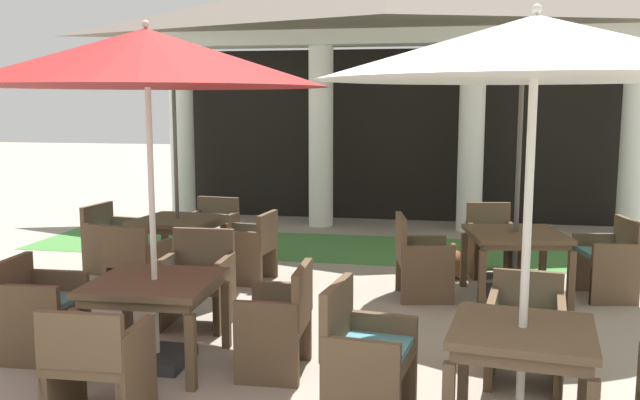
{
  "coord_description": "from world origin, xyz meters",
  "views": [
    {
      "loc": [
        0.9,
        -2.16,
        2.12
      ],
      "look_at": [
        -0.37,
        4.54,
        1.13
      ],
      "focal_mm": 38.44,
      "sensor_mm": 36.0,
      "label": 1
    }
  ],
  "objects_px": {
    "patio_umbrella_far_back": "(535,51)",
    "patio_chair_near_foreground_north": "(197,282)",
    "patio_table_mid_left": "(515,240)",
    "patio_umbrella_mid_left": "(523,54)",
    "patio_chair_mid_right_west": "(112,239)",
    "patio_table_far_back": "(522,344)",
    "terracotta_urn": "(453,263)",
    "patio_chair_mid_right_north": "(212,230)",
    "patio_umbrella_near_foreground": "(147,60)",
    "patio_chair_near_foreground_east": "(279,322)",
    "patio_chair_mid_right_east": "(249,248)",
    "patio_chair_far_back_north": "(525,331)",
    "patio_chair_mid_left_west": "(421,260)",
    "patio_chair_near_foreground_south": "(97,363)",
    "patio_chair_mid_left_east": "(608,260)",
    "patio_chair_mid_right_south": "(136,262)",
    "patio_chair_far_back_west": "(365,357)",
    "patio_table_near_foreground": "(155,291)",
    "patio_umbrella_mid_right": "(173,66)",
    "patio_chair_mid_left_north": "(492,242)",
    "patio_table_mid_right": "(178,226)",
    "patio_chair_near_foreground_west": "(40,309)"
  },
  "relations": [
    {
      "from": "patio_table_mid_left",
      "to": "patio_chair_mid_right_south",
      "type": "height_order",
      "value": "patio_chair_mid_right_south"
    },
    {
      "from": "patio_chair_near_foreground_east",
      "to": "patio_chair_near_foreground_west",
      "type": "relative_size",
      "value": 1.02
    },
    {
      "from": "patio_umbrella_near_foreground",
      "to": "patio_chair_far_back_west",
      "type": "xyz_separation_m",
      "value": [
        1.78,
        -0.64,
        -2.0
      ]
    },
    {
      "from": "patio_table_mid_left",
      "to": "patio_chair_far_back_north",
      "type": "xyz_separation_m",
      "value": [
        -0.12,
        -2.3,
        -0.24
      ]
    },
    {
      "from": "patio_umbrella_mid_right",
      "to": "patio_chair_far_back_west",
      "type": "height_order",
      "value": "patio_umbrella_mid_right"
    },
    {
      "from": "patio_chair_near_foreground_north",
      "to": "patio_chair_far_back_north",
      "type": "height_order",
      "value": "patio_chair_near_foreground_north"
    },
    {
      "from": "patio_umbrella_mid_left",
      "to": "terracotta_urn",
      "type": "relative_size",
      "value": 6.81
    },
    {
      "from": "patio_chair_mid_left_west",
      "to": "patio_chair_far_back_north",
      "type": "relative_size",
      "value": 1.12
    },
    {
      "from": "patio_table_mid_right",
      "to": "patio_chair_near_foreground_north",
      "type": "bearing_deg",
      "value": -62.43
    },
    {
      "from": "patio_chair_mid_right_south",
      "to": "patio_table_near_foreground",
      "type": "bearing_deg",
      "value": -53.59
    },
    {
      "from": "patio_table_far_back",
      "to": "patio_chair_far_back_north",
      "type": "height_order",
      "value": "patio_chair_far_back_north"
    },
    {
      "from": "patio_table_near_foreground",
      "to": "patio_chair_far_back_north",
      "type": "height_order",
      "value": "patio_chair_far_back_north"
    },
    {
      "from": "terracotta_urn",
      "to": "patio_chair_near_foreground_south",
      "type": "bearing_deg",
      "value": -118.82
    },
    {
      "from": "patio_table_near_foreground",
      "to": "patio_chair_near_foreground_north",
      "type": "distance_m",
      "value": 1.04
    },
    {
      "from": "patio_chair_mid_right_west",
      "to": "patio_table_far_back",
      "type": "height_order",
      "value": "patio_chair_mid_right_west"
    },
    {
      "from": "patio_chair_near_foreground_south",
      "to": "patio_chair_near_foreground_east",
      "type": "xyz_separation_m",
      "value": [
        0.98,
        1.04,
        0.0
      ]
    },
    {
      "from": "patio_table_mid_left",
      "to": "patio_chair_far_back_west",
      "type": "distance_m",
      "value": 3.39
    },
    {
      "from": "patio_chair_mid_left_east",
      "to": "patio_chair_mid_right_west",
      "type": "bearing_deg",
      "value": 77.97
    },
    {
      "from": "patio_chair_mid_left_west",
      "to": "patio_chair_mid_right_south",
      "type": "distance_m",
      "value": 3.1
    },
    {
      "from": "patio_table_near_foreground",
      "to": "patio_chair_mid_right_east",
      "type": "bearing_deg",
      "value": 90.08
    },
    {
      "from": "patio_chair_mid_left_east",
      "to": "patio_chair_far_back_west",
      "type": "bearing_deg",
      "value": 135.67
    },
    {
      "from": "patio_chair_near_foreground_north",
      "to": "patio_umbrella_mid_left",
      "type": "xyz_separation_m",
      "value": [
        3.05,
        1.49,
        2.19
      ]
    },
    {
      "from": "patio_table_far_back",
      "to": "terracotta_urn",
      "type": "height_order",
      "value": "patio_table_far_back"
    },
    {
      "from": "patio_chair_near_foreground_west",
      "to": "patio_umbrella_mid_right",
      "type": "xyz_separation_m",
      "value": [
        0.07,
        2.78,
        2.12
      ]
    },
    {
      "from": "patio_table_near_foreground",
      "to": "patio_table_mid_left",
      "type": "relative_size",
      "value": 0.88
    },
    {
      "from": "patio_chair_mid_right_north",
      "to": "terracotta_urn",
      "type": "bearing_deg",
      "value": 178.51
    },
    {
      "from": "patio_chair_near_foreground_north",
      "to": "patio_umbrella_near_foreground",
      "type": "bearing_deg",
      "value": 90.0
    },
    {
      "from": "patio_chair_near_foreground_north",
      "to": "patio_umbrella_mid_left",
      "type": "relative_size",
      "value": 0.3
    },
    {
      "from": "patio_table_far_back",
      "to": "patio_umbrella_mid_right",
      "type": "bearing_deg",
      "value": 136.43
    },
    {
      "from": "patio_umbrella_mid_left",
      "to": "patio_table_near_foreground",
      "type": "bearing_deg",
      "value": -140.23
    },
    {
      "from": "patio_chair_mid_right_south",
      "to": "patio_chair_near_foreground_north",
      "type": "bearing_deg",
      "value": -31.81
    },
    {
      "from": "patio_chair_near_foreground_north",
      "to": "patio_chair_mid_right_north",
      "type": "xyz_separation_m",
      "value": [
        -0.8,
        2.67,
        -0.02
      ]
    },
    {
      "from": "patio_umbrella_mid_right",
      "to": "patio_chair_far_back_west",
      "type": "relative_size",
      "value": 3.02
    },
    {
      "from": "patio_chair_mid_right_south",
      "to": "patio_chair_far_back_north",
      "type": "xyz_separation_m",
      "value": [
        3.94,
        -1.61,
        0.01
      ]
    },
    {
      "from": "patio_umbrella_near_foreground",
      "to": "patio_chair_mid_left_west",
      "type": "height_order",
      "value": "patio_umbrella_near_foreground"
    },
    {
      "from": "patio_umbrella_mid_right",
      "to": "patio_umbrella_far_back",
      "type": "distance_m",
      "value": 5.11
    },
    {
      "from": "patio_chair_mid_left_north",
      "to": "patio_chair_far_back_west",
      "type": "relative_size",
      "value": 0.94
    },
    {
      "from": "patio_table_mid_left",
      "to": "patio_umbrella_mid_left",
      "type": "distance_m",
      "value": 1.97
    },
    {
      "from": "patio_chair_far_back_north",
      "to": "patio_chair_far_back_west",
      "type": "relative_size",
      "value": 0.88
    },
    {
      "from": "patio_umbrella_far_back",
      "to": "patio_chair_near_foreground_north",
      "type": "bearing_deg",
      "value": 147.41
    },
    {
      "from": "patio_chair_near_foreground_south",
      "to": "patio_table_mid_left",
      "type": "relative_size",
      "value": 0.71
    },
    {
      "from": "patio_table_mid_right",
      "to": "patio_chair_mid_right_north",
      "type": "distance_m",
      "value": 0.97
    },
    {
      "from": "patio_chair_far_back_north",
      "to": "patio_table_mid_left",
      "type": "bearing_deg",
      "value": -85.45
    },
    {
      "from": "patio_umbrella_near_foreground",
      "to": "patio_chair_near_foreground_east",
      "type": "relative_size",
      "value": 3.26
    },
    {
      "from": "patio_chair_mid_left_west",
      "to": "patio_umbrella_near_foreground",
      "type": "bearing_deg",
      "value": -51.36
    },
    {
      "from": "patio_chair_near_foreground_east",
      "to": "patio_chair_mid_right_east",
      "type": "distance_m",
      "value": 2.8
    },
    {
      "from": "patio_chair_mid_left_west",
      "to": "patio_umbrella_far_back",
      "type": "height_order",
      "value": "patio_umbrella_far_back"
    },
    {
      "from": "patio_chair_mid_left_east",
      "to": "patio_umbrella_far_back",
      "type": "xyz_separation_m",
      "value": [
        -1.25,
        -3.47,
        1.99
      ]
    },
    {
      "from": "patio_umbrella_mid_right",
      "to": "patio_table_far_back",
      "type": "height_order",
      "value": "patio_umbrella_mid_right"
    },
    {
      "from": "patio_chair_near_foreground_east",
      "to": "patio_chair_far_back_north",
      "type": "relative_size",
      "value": 1.06
    }
  ]
}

